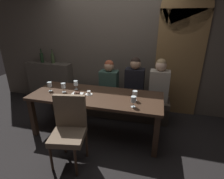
{
  "coord_description": "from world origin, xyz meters",
  "views": [
    {
      "loc": [
        0.96,
        -2.57,
        1.94
      ],
      "look_at": [
        0.26,
        0.06,
        0.84
      ],
      "focal_mm": 28.53,
      "sensor_mm": 36.0,
      "label": 1
    }
  ],
  "objects_px": {
    "espresso_cup": "(89,93)",
    "dessert_plate": "(77,94)",
    "wine_bottle_dark_red": "(42,57)",
    "wine_bottle_pale_label": "(53,58)",
    "wine_glass_center_front": "(76,83)",
    "diner_far_end": "(159,81)",
    "fork_on_table": "(85,95)",
    "dining_table": "(96,100)",
    "diner_bearded": "(135,79)",
    "wine_glass_end_right": "(50,85)",
    "wine_glass_far_right": "(133,100)",
    "chair_near_side": "(69,126)",
    "diner_redhead": "(109,79)",
    "wine_glass_center_back": "(135,94)",
    "banquette_bench": "(108,104)",
    "wine_glass_far_left": "(63,86)"
  },
  "relations": [
    {
      "from": "espresso_cup",
      "to": "dessert_plate",
      "type": "relative_size",
      "value": 0.63
    },
    {
      "from": "wine_bottle_dark_red",
      "to": "wine_bottle_pale_label",
      "type": "height_order",
      "value": "same"
    },
    {
      "from": "wine_glass_center_front",
      "to": "dessert_plate",
      "type": "bearing_deg",
      "value": -62.29
    },
    {
      "from": "diner_far_end",
      "to": "dessert_plate",
      "type": "bearing_deg",
      "value": -149.62
    },
    {
      "from": "diner_far_end",
      "to": "fork_on_table",
      "type": "xyz_separation_m",
      "value": [
        -1.19,
        -0.75,
        -0.09
      ]
    },
    {
      "from": "dining_table",
      "to": "wine_bottle_pale_label",
      "type": "relative_size",
      "value": 6.75
    },
    {
      "from": "diner_bearded",
      "to": "wine_glass_end_right",
      "type": "height_order",
      "value": "diner_bearded"
    },
    {
      "from": "wine_glass_far_right",
      "to": "dining_table",
      "type": "bearing_deg",
      "value": 158.14
    },
    {
      "from": "chair_near_side",
      "to": "dessert_plate",
      "type": "xyz_separation_m",
      "value": [
        -0.18,
        0.65,
        0.2
      ]
    },
    {
      "from": "diner_redhead",
      "to": "wine_glass_center_front",
      "type": "bearing_deg",
      "value": -128.05
    },
    {
      "from": "dessert_plate",
      "to": "espresso_cup",
      "type": "bearing_deg",
      "value": 17.73
    },
    {
      "from": "dining_table",
      "to": "wine_glass_center_back",
      "type": "bearing_deg",
      "value": -4.82
    },
    {
      "from": "dining_table",
      "to": "banquette_bench",
      "type": "height_order",
      "value": "dining_table"
    },
    {
      "from": "wine_bottle_pale_label",
      "to": "wine_glass_center_front",
      "type": "distance_m",
      "value": 1.37
    },
    {
      "from": "dining_table",
      "to": "wine_bottle_dark_red",
      "type": "distance_m",
      "value": 2.06
    },
    {
      "from": "diner_far_end",
      "to": "wine_glass_center_front",
      "type": "xyz_separation_m",
      "value": [
        -1.44,
        -0.56,
        0.02
      ]
    },
    {
      "from": "wine_glass_center_front",
      "to": "chair_near_side",
      "type": "bearing_deg",
      "value": -71.42
    },
    {
      "from": "dining_table",
      "to": "diner_far_end",
      "type": "relative_size",
      "value": 2.71
    },
    {
      "from": "banquette_bench",
      "to": "dessert_plate",
      "type": "xyz_separation_m",
      "value": [
        -0.31,
        -0.78,
        0.53
      ]
    },
    {
      "from": "wine_bottle_pale_label",
      "to": "espresso_cup",
      "type": "xyz_separation_m",
      "value": [
        1.31,
        -1.07,
        -0.3
      ]
    },
    {
      "from": "wine_glass_center_back",
      "to": "espresso_cup",
      "type": "xyz_separation_m",
      "value": [
        -0.78,
        0.04,
        -0.09
      ]
    },
    {
      "from": "wine_bottle_dark_red",
      "to": "wine_glass_center_front",
      "type": "distance_m",
      "value": 1.59
    },
    {
      "from": "diner_far_end",
      "to": "dessert_plate",
      "type": "distance_m",
      "value": 1.54
    },
    {
      "from": "wine_bottle_dark_red",
      "to": "wine_glass_far_left",
      "type": "relative_size",
      "value": 1.99
    },
    {
      "from": "dining_table",
      "to": "espresso_cup",
      "type": "height_order",
      "value": "espresso_cup"
    },
    {
      "from": "wine_bottle_dark_red",
      "to": "wine_glass_center_front",
      "type": "height_order",
      "value": "wine_bottle_dark_red"
    },
    {
      "from": "diner_bearded",
      "to": "fork_on_table",
      "type": "xyz_separation_m",
      "value": [
        -0.72,
        -0.75,
        -0.09
      ]
    },
    {
      "from": "dining_table",
      "to": "dessert_plate",
      "type": "relative_size",
      "value": 11.58
    },
    {
      "from": "chair_near_side",
      "to": "wine_glass_end_right",
      "type": "height_order",
      "value": "chair_near_side"
    },
    {
      "from": "diner_bearded",
      "to": "wine_glass_center_front",
      "type": "bearing_deg",
      "value": -150.68
    },
    {
      "from": "espresso_cup",
      "to": "wine_glass_far_left",
      "type": "bearing_deg",
      "value": -178.51
    },
    {
      "from": "banquette_bench",
      "to": "wine_glass_far_left",
      "type": "xyz_separation_m",
      "value": [
        -0.58,
        -0.73,
        0.62
      ]
    },
    {
      "from": "chair_near_side",
      "to": "wine_glass_end_right",
      "type": "bearing_deg",
      "value": 135.73
    },
    {
      "from": "diner_bearded",
      "to": "wine_bottle_dark_red",
      "type": "bearing_deg",
      "value": 171.05
    },
    {
      "from": "wine_glass_center_front",
      "to": "wine_glass_far_left",
      "type": "bearing_deg",
      "value": -131.36
    },
    {
      "from": "wine_bottle_dark_red",
      "to": "wine_glass_center_back",
      "type": "bearing_deg",
      "value": -24.93
    },
    {
      "from": "chair_near_side",
      "to": "espresso_cup",
      "type": "bearing_deg",
      "value": 88.61
    },
    {
      "from": "wine_glass_far_left",
      "to": "wine_glass_center_back",
      "type": "distance_m",
      "value": 1.24
    },
    {
      "from": "banquette_bench",
      "to": "wine_glass_end_right",
      "type": "relative_size",
      "value": 15.24
    },
    {
      "from": "banquette_bench",
      "to": "wine_glass_far_left",
      "type": "distance_m",
      "value": 1.12
    },
    {
      "from": "dining_table",
      "to": "banquette_bench",
      "type": "relative_size",
      "value": 0.88
    },
    {
      "from": "diner_redhead",
      "to": "wine_glass_far_right",
      "type": "xyz_separation_m",
      "value": [
        0.64,
        -0.99,
        0.06
      ]
    },
    {
      "from": "wine_glass_far_right",
      "to": "dessert_plate",
      "type": "distance_m",
      "value": 1.0
    },
    {
      "from": "banquette_bench",
      "to": "chair_near_side",
      "type": "relative_size",
      "value": 2.55
    },
    {
      "from": "wine_glass_end_right",
      "to": "dessert_plate",
      "type": "distance_m",
      "value": 0.54
    },
    {
      "from": "wine_bottle_dark_red",
      "to": "dessert_plate",
      "type": "xyz_separation_m",
      "value": [
        1.41,
        -1.13,
        -0.32
      ]
    },
    {
      "from": "chair_near_side",
      "to": "wine_bottle_dark_red",
      "type": "distance_m",
      "value": 2.43
    },
    {
      "from": "wine_glass_center_back",
      "to": "wine_glass_far_left",
      "type": "bearing_deg",
      "value": 178.66
    },
    {
      "from": "diner_redhead",
      "to": "wine_glass_far_left",
      "type": "bearing_deg",
      "value": -128.84
    },
    {
      "from": "dessert_plate",
      "to": "fork_on_table",
      "type": "height_order",
      "value": "dessert_plate"
    }
  ]
}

